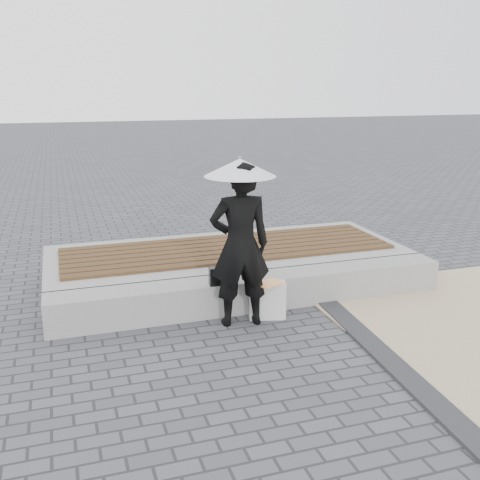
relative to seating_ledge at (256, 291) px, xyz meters
name	(u,v)px	position (x,y,z in m)	size (l,w,h in m)	color
ground	(310,365)	(0.00, -1.60, -0.20)	(80.00, 80.00, 0.00)	#4A4A4F
edging_band	(405,375)	(0.75, -2.10, -0.18)	(0.25, 5.20, 0.04)	#2D2C2F
seating_ledge	(256,291)	(0.00, 0.00, 0.00)	(5.00, 0.45, 0.40)	#989893
timber_platform	(228,263)	(0.00, 1.20, 0.00)	(5.00, 2.00, 0.40)	gray
timber_decking	(228,248)	(0.00, 1.20, 0.22)	(4.60, 1.40, 0.04)	brown
woman	(240,245)	(-0.35, -0.43, 0.74)	(0.68, 0.45, 1.88)	black
parasol	(240,167)	(-0.35, -0.43, 1.61)	(0.78, 0.78, 1.00)	#BABABF
handbag	(222,276)	(-0.48, -0.17, 0.31)	(0.30, 0.11, 0.21)	black
canvas_tote	(267,300)	(0.01, -0.38, 0.02)	(0.42, 0.18, 0.45)	silver
magazine	(269,283)	(0.01, -0.43, 0.25)	(0.31, 0.23, 0.01)	#FF594C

